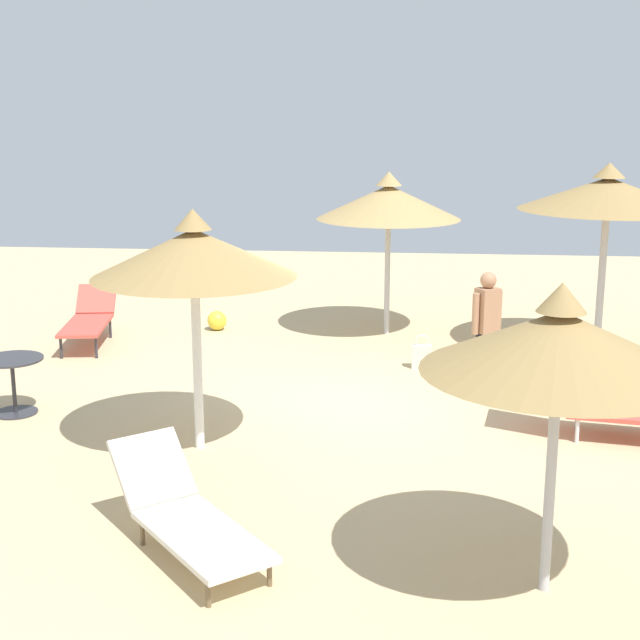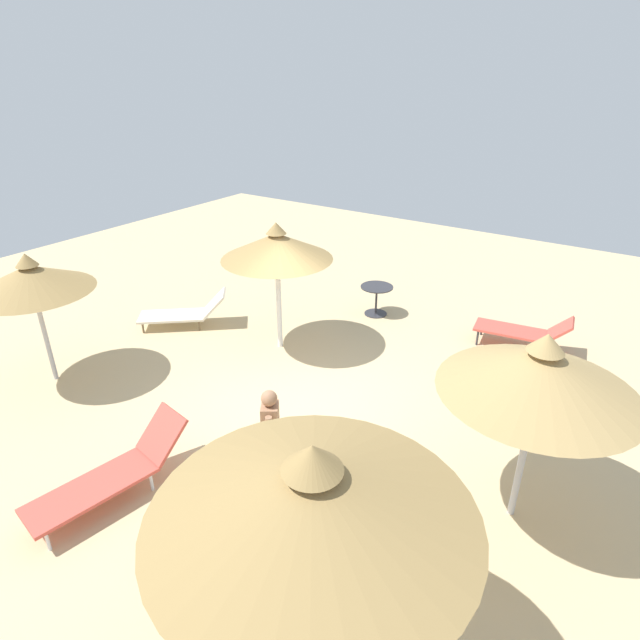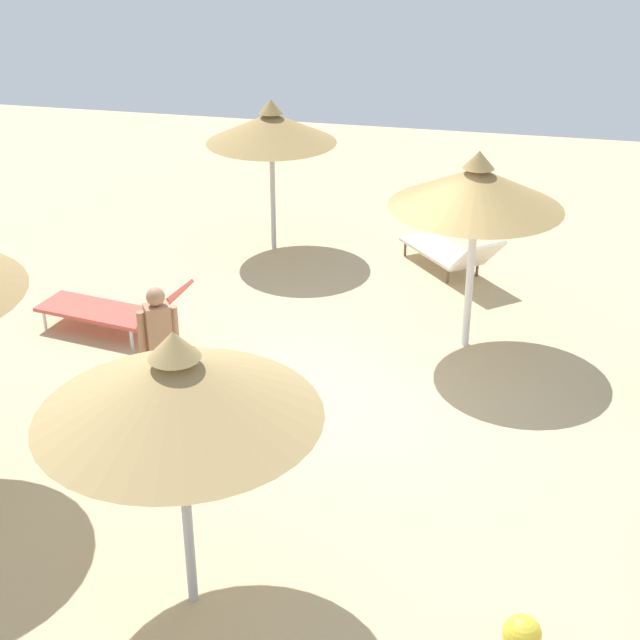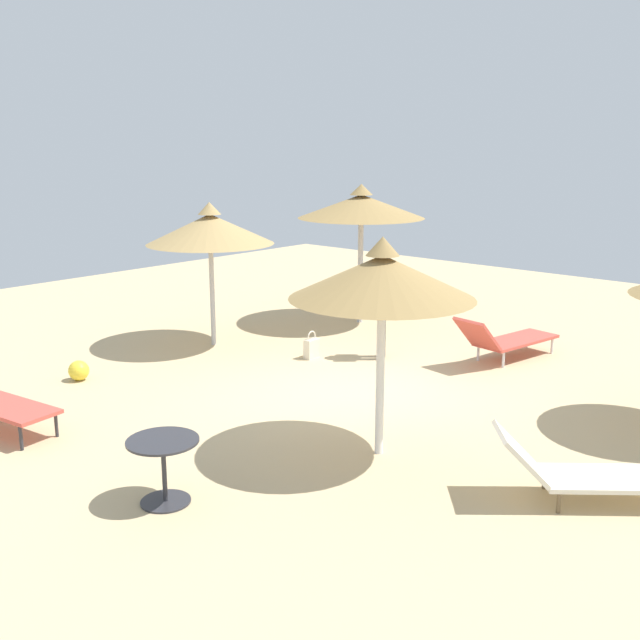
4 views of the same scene
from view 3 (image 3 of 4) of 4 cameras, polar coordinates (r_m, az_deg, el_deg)
ground at (r=11.55m, az=1.37°, el=-4.32°), size 24.00×24.00×0.10m
parasol_umbrella_near_left at (r=7.40m, az=-8.63°, el=-4.01°), size 2.30×2.30×2.63m
parasol_umbrella_far_right at (r=14.94m, az=-2.96°, el=11.51°), size 2.05×2.05×2.45m
parasol_umbrella_near_right at (r=11.80m, az=9.44°, el=7.86°), size 2.17×2.17×2.63m
lounge_chair_far_left at (r=12.86m, az=-12.13°, el=0.65°), size 0.99×2.24×0.87m
lounge_chair_back at (r=14.65m, az=7.96°, el=4.07°), size 1.89×1.73×0.78m
person_standing_front at (r=10.79m, az=-9.66°, el=-1.39°), size 0.34×0.40×1.58m
handbag at (r=10.16m, az=-6.93°, el=-7.73°), size 0.15×0.28×0.49m
beach_ball at (r=8.26m, az=12.08°, el=-18.02°), size 0.32×0.32×0.32m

